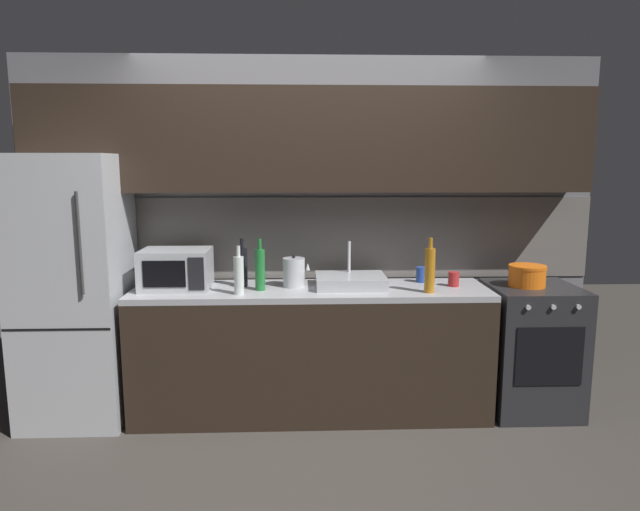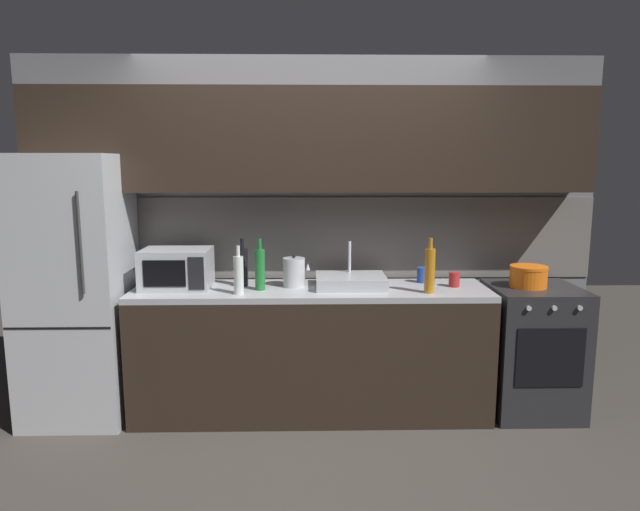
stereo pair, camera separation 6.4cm
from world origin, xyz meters
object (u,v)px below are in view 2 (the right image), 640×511
wine_bottle_clear (239,274)px  mug_blue (422,275)px  mug_red (454,280)px  microwave (177,269)px  kettle (294,272)px  oven_range (532,349)px  wine_bottle_amber (430,270)px  wine_bottle_dark (243,266)px  wine_bottle_green (260,269)px  refrigerator (77,289)px  cooking_pot (528,276)px

wine_bottle_clear → mug_blue: (1.27, 0.33, -0.08)m
mug_red → mug_blue: bearing=143.2°
microwave → kettle: bearing=2.2°
oven_range → microwave: 2.54m
wine_bottle_amber → wine_bottle_dark: bearing=168.8°
wine_bottle_amber → wine_bottle_green: wine_bottle_amber is taller
oven_range → mug_red: mug_red is taller
refrigerator → wine_bottle_clear: (1.12, -0.17, 0.13)m
mug_blue → wine_bottle_dark: bearing=-176.4°
kettle → refrigerator: bearing=-178.1°
refrigerator → mug_red: 2.59m
oven_range → wine_bottle_clear: 2.12m
wine_bottle_amber → mug_red: wine_bottle_amber is taller
wine_bottle_clear → kettle: bearing=31.7°
microwave → cooking_pot: microwave is taller
wine_bottle_dark → kettle: bearing=-5.3°
refrigerator → wine_bottle_dark: bearing=4.2°
wine_bottle_dark → wine_bottle_clear: size_ratio=1.04×
refrigerator → kettle: refrigerator is taller
wine_bottle_green → wine_bottle_amber: bearing=-5.8°
microwave → wine_bottle_clear: (0.44, -0.19, -0.00)m
wine_bottle_green → cooking_pot: 1.85m
oven_range → wine_bottle_clear: bearing=-175.2°
wine_bottle_green → cooking_pot: bearing=1.6°
wine_bottle_dark → wine_bottle_clear: bearing=-89.6°
cooking_pot → mug_blue: bearing=166.9°
mug_blue → wine_bottle_amber: bearing=-93.3°
wine_bottle_clear → mug_blue: bearing=14.7°
wine_bottle_green → mug_blue: wine_bottle_green is taller
oven_range → microwave: size_ratio=1.96×
wine_bottle_clear → refrigerator: bearing=171.4°
microwave → wine_bottle_amber: wine_bottle_amber is taller
oven_range → wine_bottle_clear: (-2.03, -0.17, 0.58)m
oven_range → wine_bottle_dark: wine_bottle_dark is taller
kettle → wine_bottle_amber: bearing=-13.4°
oven_range → microwave: microwave is taller
wine_bottle_green → kettle: bearing=24.0°
oven_range → wine_bottle_amber: bearing=-168.1°
mug_blue → refrigerator: bearing=-176.1°
mug_red → cooking_pot: 0.51m
microwave → wine_bottle_amber: (1.70, -0.18, 0.02)m
refrigerator → wine_bottle_clear: refrigerator is taller
kettle → mug_red: kettle is taller
kettle → wine_bottle_dark: size_ratio=0.67×
wine_bottle_clear → cooking_pot: bearing=4.9°
mug_blue → microwave: bearing=-175.2°
kettle → wine_bottle_dark: bearing=174.7°
kettle → oven_range: bearing=-1.7°
refrigerator → mug_blue: (2.40, 0.16, 0.05)m
microwave → wine_bottle_dark: bearing=8.3°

